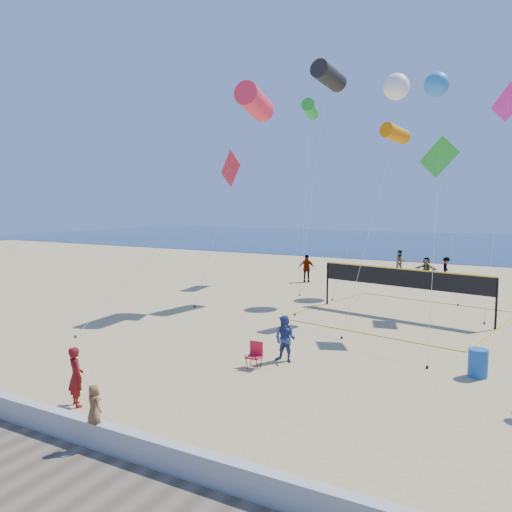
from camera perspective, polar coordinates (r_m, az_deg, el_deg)
The scene contains 23 objects.
ground at distance 14.58m, azimuth -7.67°, elevation -16.41°, with size 120.00×120.00×0.00m, color tan.
ocean at distance 73.46m, azimuth 22.35°, elevation 1.32°, with size 140.00×50.00×0.03m, color #102D4F.
seawall at distance 12.39m, azimuth -16.44°, elevation -19.33°, with size 32.00×0.30×0.60m, color beige.
boardwalk at distance 11.37m, azimuth -24.21°, elevation -23.70°, with size 32.00×3.60×0.03m, color brown.
woman at distance 14.90m, azimuth -19.89°, elevation -12.82°, with size 0.61×0.40×1.66m, color #640D10.
toddler at distance 12.29m, azimuth -18.04°, elevation -15.79°, with size 0.44×0.29×0.90m, color brown.
bystander_a at distance 17.74m, azimuth 3.35°, elevation -9.45°, with size 0.79×0.62×1.63m, color navy.
far_person_0 at distance 35.25m, azimuth 5.77°, elevation -1.42°, with size 1.14×0.47×1.94m, color gray.
far_person_1 at distance 37.12m, azimuth 18.87°, elevation -1.48°, with size 1.63×0.52×1.75m, color gray.
far_person_3 at distance 41.34m, azimuth 16.16°, elevation -0.61°, with size 0.88×0.69×1.81m, color gray.
far_person_4 at distance 39.24m, azimuth 20.91°, elevation -1.28°, with size 1.03×0.59×1.59m, color gray.
camp_chair at distance 17.19m, azimuth -0.11°, elevation -11.07°, with size 0.50×0.61×0.98m.
trash_barrel at distance 17.83m, azimuth 24.03°, elevation -11.10°, with size 0.61×0.61×0.91m, color #1951A8.
volleyball_net at distance 25.63m, azimuth 16.43°, elevation -3.03°, with size 10.33×10.21×2.36m.
kite_0 at distance 27.17m, azimuth -0.14°, elevation 17.19°, with size 3.50×3.58×11.61m.
kite_1 at distance 30.80m, azimuth 8.31°, elevation 19.69°, with size 1.39×7.21×13.56m.
kite_2 at distance 25.51m, azimuth 15.61°, elevation 13.30°, with size 1.31×6.34×9.35m.
kite_3 at distance 26.15m, azimuth -3.56°, elevation 9.25°, with size 3.37×8.85×8.29m.
kite_4 at distance 22.54m, azimuth 20.15°, elevation 9.75°, with size 1.71×5.68×8.37m.
kite_5 at distance 29.00m, azimuth 26.79°, elevation 14.62°, with size 1.67×4.60×11.61m.
kite_6 at distance 31.36m, azimuth 15.73°, elevation 18.11°, with size 3.48×4.05×12.97m.
kite_7 at distance 34.93m, azimuth 19.94°, elevation 17.94°, with size 3.27×5.97×13.72m.
kite_8 at distance 36.77m, azimuth 6.24°, elevation 16.33°, with size 2.77×7.43×12.74m.
Camera 1 is at (8.05, -10.80, 5.57)m, focal length 35.00 mm.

